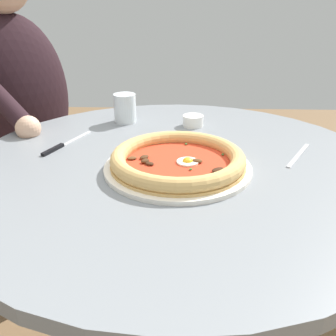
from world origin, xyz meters
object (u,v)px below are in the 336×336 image
(pizza_on_plate, at_px, (178,161))
(ramekin_capers, at_px, (193,120))
(fork_utensil, at_px, (298,155))
(cafe_chair_diner, at_px, (8,145))
(steak_knife, at_px, (61,146))
(diner_person, at_px, (26,153))
(dining_table, at_px, (175,221))
(water_glass, at_px, (125,110))

(pizza_on_plate, xyz_separation_m, ramekin_capers, (0.31, -0.04, -0.00))
(pizza_on_plate, distance_m, fork_utensil, 0.31)
(cafe_chair_diner, bearing_deg, steak_knife, -142.46)
(steak_knife, distance_m, diner_person, 0.50)
(dining_table, relative_size, water_glass, 11.83)
(water_glass, xyz_separation_m, steak_knife, (-0.22, 0.14, -0.03))
(ramekin_capers, xyz_separation_m, fork_utensil, (-0.22, -0.25, -0.02))
(water_glass, relative_size, cafe_chair_diner, 0.10)
(ramekin_capers, distance_m, cafe_chair_diner, 0.81)
(dining_table, height_order, cafe_chair_diner, cafe_chair_diner)
(dining_table, distance_m, water_glass, 0.40)
(steak_knife, xyz_separation_m, ramekin_capers, (0.18, -0.34, 0.01))
(dining_table, distance_m, fork_utensil, 0.34)
(pizza_on_plate, distance_m, diner_person, 0.79)
(pizza_on_plate, bearing_deg, ramekin_capers, -7.34)
(cafe_chair_diner, bearing_deg, dining_table, -130.54)
(diner_person, bearing_deg, fork_utensil, -116.26)
(steak_knife, relative_size, fork_utensil, 1.23)
(dining_table, distance_m, ramekin_capers, 0.33)
(fork_utensil, bearing_deg, pizza_on_plate, 107.39)
(water_glass, relative_size, diner_person, 0.07)
(steak_knife, height_order, diner_person, diner_person)
(dining_table, relative_size, cafe_chair_diner, 1.13)
(ramekin_capers, bearing_deg, cafe_chair_diner, 67.10)
(ramekin_capers, height_order, diner_person, diner_person)
(ramekin_capers, height_order, fork_utensil, ramekin_capers)
(diner_person, bearing_deg, ramekin_capers, -108.69)
(dining_table, xyz_separation_m, cafe_chair_diner, (0.58, 0.67, -0.03))
(pizza_on_plate, height_order, steak_knife, pizza_on_plate)
(water_glass, distance_m, steak_knife, 0.26)
(water_glass, height_order, fork_utensil, water_glass)
(dining_table, distance_m, pizza_on_plate, 0.19)
(dining_table, relative_size, pizza_on_plate, 3.07)
(dining_table, xyz_separation_m, pizza_on_plate, (-0.04, -0.01, 0.18))
(water_glass, relative_size, ramekin_capers, 1.42)
(diner_person, height_order, cafe_chair_diner, diner_person)
(water_glass, bearing_deg, dining_table, -152.29)
(dining_table, height_order, steak_knife, steak_knife)
(pizza_on_plate, relative_size, ramekin_capers, 5.47)
(pizza_on_plate, distance_m, ramekin_capers, 0.31)
(pizza_on_plate, relative_size, diner_person, 0.28)
(water_glass, bearing_deg, steak_knife, 147.53)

